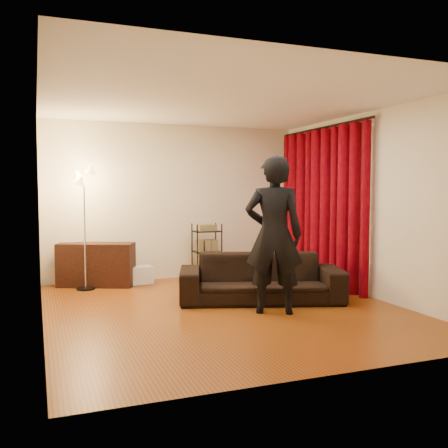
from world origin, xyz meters
name	(u,v)px	position (x,y,z in m)	size (l,w,h in m)	color
floor	(225,309)	(0.00, 0.00, 0.00)	(5.00, 5.00, 0.00)	brown
ceiling	(225,101)	(0.00, 0.00, 2.70)	(5.00, 5.00, 0.00)	white
wall_back	(175,202)	(0.00, 2.50, 1.35)	(5.00, 5.00, 0.00)	beige
wall_front	(332,216)	(0.00, -2.50, 1.35)	(5.00, 5.00, 0.00)	beige
wall_left	(40,209)	(-2.25, 0.00, 1.35)	(5.00, 5.00, 0.00)	beige
wall_right	(369,205)	(2.25, 0.00, 1.35)	(5.00, 5.00, 0.00)	beige
curtain_rod	(323,128)	(2.15, 1.12, 2.58)	(0.04, 0.04, 2.65)	black
curtain	(321,207)	(2.13, 1.12, 1.28)	(0.22, 2.65, 2.55)	#7F0309
sofa	(261,278)	(0.64, 0.27, 0.33)	(2.26, 0.88, 0.66)	black
person	(274,235)	(0.51, -0.40, 1.00)	(0.73, 0.48, 1.99)	black
media_cabinet	(96,264)	(-1.40, 2.23, 0.35)	(1.20, 0.45, 0.70)	black
storage_boxes	(142,275)	(-0.67, 2.14, 0.15)	(0.36, 0.29, 0.30)	silver
wire_shelf	(207,252)	(0.48, 2.16, 0.49)	(0.44, 0.31, 0.97)	black
floor_lamp	(85,229)	(-1.59, 1.97, 0.95)	(0.34, 0.34, 1.90)	silver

